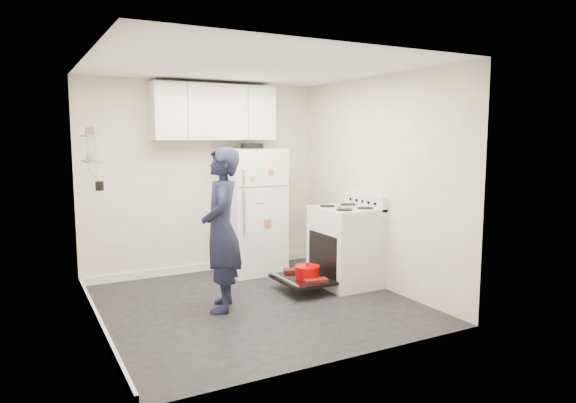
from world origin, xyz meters
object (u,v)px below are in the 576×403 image
electric_range (345,247)px  open_oven_door (304,276)px  refrigerator (252,210)px  person (222,230)px

electric_range → open_oven_door: 0.64m
electric_range → open_oven_door: size_ratio=1.52×
open_oven_door → refrigerator: (-0.15, 1.12, 0.64)m
electric_range → refrigerator: (-0.72, 1.10, 0.36)m
electric_range → open_oven_door: (-0.57, -0.02, -0.28)m
open_oven_door → refrigerator: refrigerator is taller
refrigerator → person: refrigerator is taller
refrigerator → person: (-0.90, -1.23, 0.02)m
refrigerator → electric_range: bearing=-56.6°
electric_range → person: person is taller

